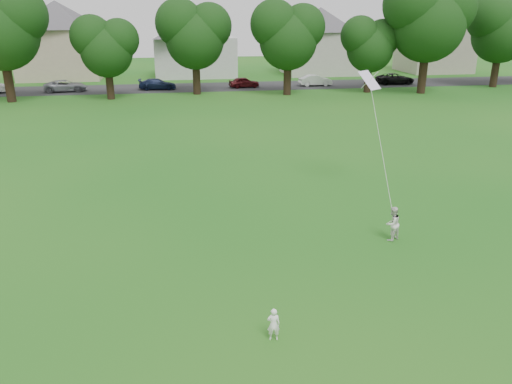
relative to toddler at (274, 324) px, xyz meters
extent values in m
plane|color=#145916|center=(0.60, 2.51, -0.44)|extent=(160.00, 160.00, 0.00)
cube|color=#2D2D30|center=(0.60, 44.51, -0.44)|extent=(90.00, 7.00, 0.01)
imported|color=white|center=(0.00, 0.00, 0.00)|extent=(0.35, 0.25, 0.89)
imported|color=silver|center=(5.29, 5.02, 0.19)|extent=(0.76, 0.70, 1.26)
plane|color=white|center=(6.22, 10.54, 4.50)|extent=(1.27, 1.21, 0.74)
cylinder|color=white|center=(5.75, 7.78, 2.48)|extent=(0.01, 0.01, 6.90)
cylinder|color=black|center=(-16.78, 37.93, 1.58)|extent=(0.79, 0.79, 4.05)
cylinder|color=black|center=(-8.05, 38.02, 1.02)|extent=(0.69, 0.69, 2.92)
cylinder|color=black|center=(0.03, 39.76, 1.30)|extent=(0.74, 0.74, 3.48)
cylinder|color=black|center=(8.76, 38.01, 1.28)|extent=(0.74, 0.74, 3.44)
cylinder|color=black|center=(17.10, 38.26, 0.99)|extent=(0.69, 0.69, 2.87)
cylinder|color=black|center=(22.21, 36.81, 1.74)|extent=(0.81, 0.81, 4.36)
cylinder|color=black|center=(31.99, 39.72, 1.40)|extent=(0.76, 0.76, 3.68)
imported|color=gray|center=(-13.11, 43.51, 0.15)|extent=(4.40, 2.44, 1.17)
imported|color=#131D3C|center=(-3.91, 43.51, 0.12)|extent=(3.86, 1.61, 1.12)
imported|color=#4F0F13|center=(5.25, 43.51, 0.12)|extent=(3.38, 1.67, 1.11)
imported|color=silver|center=(13.13, 43.51, 0.16)|extent=(3.63, 1.35, 1.19)
imported|color=black|center=(22.43, 43.51, 0.16)|extent=(4.26, 1.98, 1.18)
cube|color=#BFAD8F|center=(-15.40, 54.51, 2.43)|extent=(9.32, 7.33, 5.76)
pyramid|color=#4E4B50|center=(-15.40, 54.51, 8.48)|extent=(13.45, 13.45, 3.17)
cube|color=silver|center=(0.60, 54.51, 1.92)|extent=(9.83, 7.23, 4.73)
pyramid|color=#4E4B50|center=(0.60, 54.51, 6.89)|extent=(14.17, 14.17, 2.60)
cube|color=beige|center=(16.60, 54.51, 2.21)|extent=(8.81, 7.59, 5.30)
pyramid|color=#4E4B50|center=(16.60, 54.51, 7.77)|extent=(12.72, 12.72, 2.91)
cube|color=#AFA591|center=(32.60, 54.51, 2.44)|extent=(8.19, 7.56, 5.77)
pyramid|color=#4E4B50|center=(32.60, 54.51, 8.50)|extent=(11.82, 11.82, 3.18)
camera|label=1|loc=(-2.09, -10.29, 7.30)|focal=35.00mm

